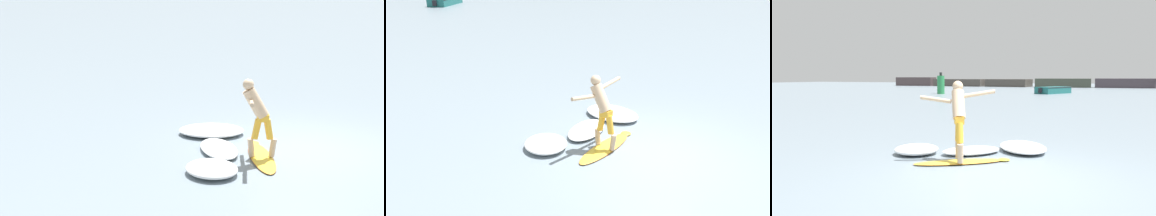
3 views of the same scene
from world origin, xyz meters
The scene contains 9 objects.
ground_plane centered at (0.00, 0.00, 0.00)m, with size 200.00×200.00×0.00m, color gray.
rock_jetty_breakwater centered at (-6.98, 62.00, 0.79)m, with size 68.53×5.22×1.80m.
surfboard centered at (-1.18, 0.61, 0.03)m, with size 2.00×1.57×0.19m.
surfer centered at (-1.28, 0.71, 1.11)m, with size 1.53×1.01×1.75m.
fishing_boat_near_jetty centered at (-4.78, 36.00, 0.41)m, with size 3.57×5.51×0.76m.
channel_marker_buoy centered at (-16.14, 30.21, 1.02)m, with size 0.81×0.81×2.36m.
wave_foam_at_tail centered at (-0.24, 2.41, 0.11)m, with size 1.82×1.99×0.22m.
wave_foam_at_nose centered at (-1.33, 1.60, 0.09)m, with size 1.62×1.60×0.17m.
wave_foam_beside centered at (-2.57, 1.09, 0.12)m, with size 1.27×1.32×0.23m.
Camera 3 is at (1.98, -6.84, 1.90)m, focal length 35.00 mm.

